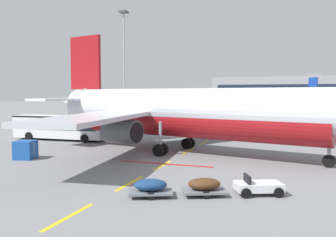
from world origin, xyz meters
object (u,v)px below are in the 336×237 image
(airliner_foreground, at_px, (188,112))
(uld_cargo_container, at_px, (25,150))
(apron_light_mast_near, at_px, (124,52))
(apron_shuttle_bus, at_px, (61,126))
(baggage_train, at_px, (205,186))

(airliner_foreground, distance_m, uld_cargo_container, 14.99)
(airliner_foreground, bearing_deg, uld_cargo_container, -148.57)
(airliner_foreground, xyz_separation_m, apron_light_mast_near, (-27.97, 43.31, 11.42))
(apron_shuttle_bus, distance_m, apron_light_mast_near, 42.69)
(apron_shuttle_bus, relative_size, apron_light_mast_near, 0.49)
(apron_shuttle_bus, bearing_deg, uld_cargo_container, -67.48)
(airliner_foreground, distance_m, apron_light_mast_near, 52.81)
(airliner_foreground, relative_size, uld_cargo_container, 18.33)
(airliner_foreground, bearing_deg, baggage_train, -70.07)
(airliner_foreground, height_order, apron_light_mast_near, apron_light_mast_near)
(airliner_foreground, relative_size, apron_shuttle_bus, 2.85)
(apron_shuttle_bus, height_order, baggage_train, apron_shuttle_bus)
(apron_shuttle_bus, xyz_separation_m, baggage_train, (22.32, -17.72, -1.23))
(airliner_foreground, relative_size, apron_light_mast_near, 1.40)
(uld_cargo_container, bearing_deg, apron_light_mast_near, 106.88)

